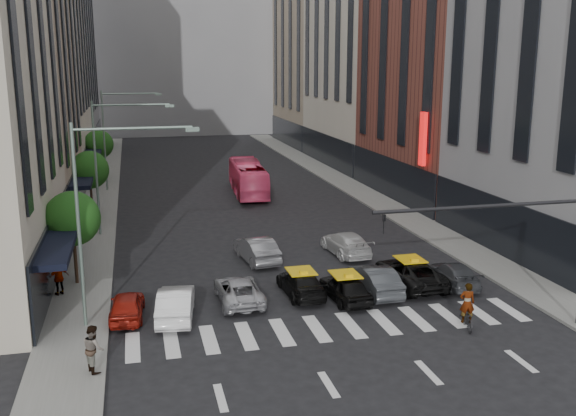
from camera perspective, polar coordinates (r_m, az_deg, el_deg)
ground at (r=28.08m, az=5.45°, el=-11.62°), size 160.00×160.00×0.00m
sidewalk_left at (r=55.39m, az=-16.45°, el=0.28°), size 3.00×96.00×0.15m
sidewalk_right at (r=58.84m, az=6.50°, el=1.45°), size 3.00×96.00×0.15m
building_left_b at (r=52.78m, az=-23.48°, el=12.23°), size 8.00×16.00×24.00m
building_left_d at (r=89.56m, az=-19.75°, el=14.27°), size 8.00×18.00×30.00m
building_right_b at (r=57.16m, az=13.25°, el=13.90°), size 8.00×18.00×26.00m
building_right_d at (r=92.73m, az=2.36°, el=14.29°), size 8.00×18.00×28.00m
building_far at (r=109.63m, az=-9.59°, el=15.99°), size 30.00×10.00×36.00m
tree_near at (r=35.16m, az=-18.62°, el=-0.91°), size 2.88×2.88×4.95m
tree_mid at (r=50.83m, az=-17.22°, el=3.25°), size 2.88×2.88×4.95m
tree_far at (r=66.65m, az=-16.48°, el=5.45°), size 2.88×2.88×4.95m
streetlamp_near at (r=28.71m, az=-16.38°, el=0.87°), size 5.38×0.25×9.00m
streetlamp_mid at (r=44.49m, az=-15.57°, el=5.01°), size 5.38×0.25×9.00m
streetlamp_far at (r=60.39m, az=-15.18°, el=6.97°), size 5.38×0.25×9.00m
traffic_signal at (r=29.14m, az=20.76°, el=-2.17°), size 10.10×0.20×6.00m
liberty_sign at (r=49.24m, az=11.91°, el=6.02°), size 0.30×0.70×4.00m
car_red at (r=30.83m, az=-14.13°, el=-8.40°), size 1.75×3.82×1.27m
car_white_front at (r=30.38m, az=-9.95°, el=-8.31°), size 2.15×4.63×1.47m
car_silver at (r=31.94m, az=-4.40°, el=-7.30°), size 2.10×4.50×1.25m
taxi_left at (r=32.79m, az=1.16°, el=-6.71°), size 1.89×4.38×1.26m
taxi_center at (r=32.17m, az=5.09°, el=-7.07°), size 1.94×4.08×1.35m
car_grey_mid at (r=33.34m, az=7.70°, el=-6.32°), size 1.61×4.44×1.46m
taxi_right at (r=34.71m, az=10.76°, el=-5.66°), size 2.55×5.27×1.44m
car_grey_curb at (r=35.33m, az=14.49°, el=-5.71°), size 2.04×4.34×1.22m
car_row2_left at (r=38.23m, az=-2.81°, el=-3.66°), size 2.17×4.76×1.51m
car_row2_right at (r=39.74m, az=5.17°, el=-3.14°), size 2.24×4.93×1.40m
bus at (r=57.54m, az=-3.58°, el=2.67°), size 3.16×10.77×2.96m
motorcycle at (r=30.05m, az=15.56°, el=-9.35°), size 1.06×1.96×0.98m
rider at (r=29.56m, az=15.72°, el=-6.81°), size 0.76×0.59×1.86m
pedestrian_near at (r=25.79m, az=-16.92°, el=-11.85°), size 0.98×1.09×1.83m
pedestrian_far at (r=34.34m, az=-19.69°, el=-5.85°), size 1.12×0.92×1.78m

